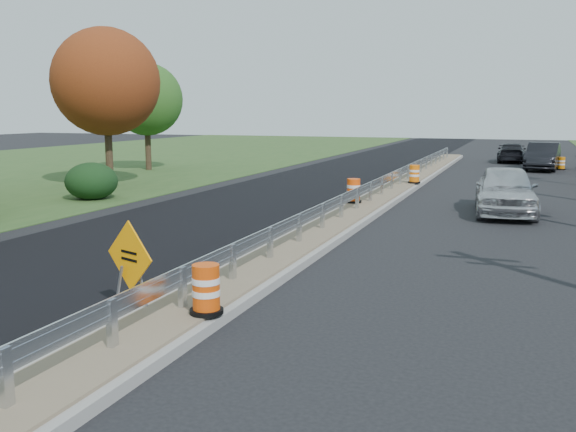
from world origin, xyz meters
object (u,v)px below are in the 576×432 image
(barrel_median_near, at_px, (206,290))
(car_silver, at_px, (505,190))
(caution_sign, at_px, (131,292))
(car_dark_mid, at_px, (543,156))
(car_dark_far, at_px, (512,153))
(barrel_median_far, at_px, (414,174))
(barrel_shoulder_far, at_px, (561,164))
(barrel_median_mid, at_px, (353,191))

(barrel_median_near, distance_m, car_silver, 14.83)
(caution_sign, xyz_separation_m, car_dark_mid, (7.24, 32.70, 0.39))
(car_silver, relative_size, car_dark_far, 1.07)
(barrel_median_far, xyz_separation_m, barrel_shoulder_far, (6.83, 12.54, -0.26))
(car_dark_far, bearing_deg, caution_sign, 81.36)
(barrel_shoulder_far, distance_m, car_silver, 19.19)
(barrel_median_mid, distance_m, barrel_median_far, 7.26)
(caution_sign, distance_m, car_dark_far, 38.61)
(barrel_shoulder_far, xyz_separation_m, car_dark_far, (-3.00, 5.05, 0.29))
(barrel_median_near, distance_m, barrel_median_mid, 13.54)
(barrel_median_near, xyz_separation_m, barrel_median_mid, (-1.03, 13.50, 0.02))
(barrel_median_near, relative_size, barrel_median_mid, 0.95)
(barrel_median_near, xyz_separation_m, barrel_median_far, (0.00, 20.69, 0.01))
(caution_sign, distance_m, barrel_shoulder_far, 34.22)
(caution_sign, height_order, car_dark_far, caution_sign)
(caution_sign, bearing_deg, car_dark_far, 102.32)
(barrel_median_near, height_order, barrel_median_mid, barrel_median_mid)
(barrel_median_far, height_order, car_silver, car_silver)
(car_silver, height_order, car_dark_far, car_silver)
(barrel_median_mid, relative_size, barrel_median_far, 1.04)
(caution_sign, height_order, barrel_shoulder_far, caution_sign)
(barrel_median_near, bearing_deg, car_dark_mid, 80.03)
(barrel_shoulder_far, bearing_deg, car_dark_far, 120.70)
(car_dark_mid, bearing_deg, barrel_median_mid, -103.74)
(car_silver, bearing_deg, barrel_shoulder_far, 77.30)
(barrel_median_near, xyz_separation_m, car_dark_far, (3.84, 38.27, 0.04))
(barrel_median_far, height_order, car_dark_far, car_dark_far)
(car_silver, distance_m, car_dark_far, 24.05)
(car_silver, distance_m, car_dark_mid, 18.57)
(barrel_median_mid, height_order, car_dark_far, car_dark_far)
(caution_sign, relative_size, car_silver, 0.34)
(caution_sign, xyz_separation_m, barrel_median_far, (1.48, 20.66, 0.20))
(caution_sign, distance_m, barrel_median_far, 20.72)
(barrel_median_near, distance_m, barrel_shoulder_far, 33.92)
(barrel_median_far, bearing_deg, barrel_shoulder_far, 61.40)
(car_dark_mid, bearing_deg, barrel_shoulder_far, 30.58)
(caution_sign, distance_m, barrel_median_near, 1.50)
(barrel_median_near, relative_size, barrel_shoulder_far, 1.07)
(car_silver, height_order, car_dark_mid, car_silver)
(barrel_median_far, bearing_deg, car_dark_far, 77.69)
(barrel_median_far, distance_m, barrel_shoulder_far, 14.28)
(barrel_median_near, bearing_deg, barrel_shoulder_far, 78.38)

